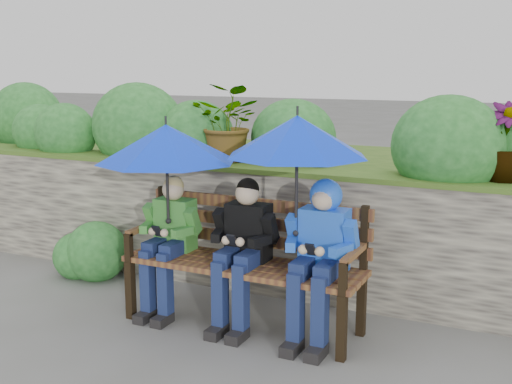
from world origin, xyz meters
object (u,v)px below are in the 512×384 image
at_px(boy_right, 320,246).
at_px(boy_middle, 243,244).
at_px(umbrella_right, 297,136).
at_px(boy_left, 169,236).
at_px(umbrella_left, 166,143).
at_px(park_bench, 247,253).

bearing_deg(boy_right, boy_middle, -179.09).
relative_size(boy_middle, boy_right, 0.97).
xyz_separation_m(boy_middle, boy_right, (0.57, 0.01, 0.05)).
distance_m(boy_right, umbrella_right, 0.74).
xyz_separation_m(boy_left, boy_middle, (0.61, -0.00, 0.01)).
bearing_deg(boy_right, umbrella_right, -178.77).
xyz_separation_m(boy_middle, umbrella_left, (-0.61, -0.01, 0.68)).
height_order(boy_middle, umbrella_right, umbrella_right).
bearing_deg(umbrella_left, park_bench, 7.62).
xyz_separation_m(boy_left, umbrella_left, (0.01, -0.01, 0.69)).
relative_size(park_bench, boy_right, 1.58).
distance_m(boy_middle, umbrella_left, 0.91).
height_order(boy_left, boy_right, boy_right).
xyz_separation_m(boy_middle, umbrella_right, (0.40, 0.01, 0.78)).
distance_m(boy_middle, boy_right, 0.57).
height_order(boy_right, umbrella_right, umbrella_right).
bearing_deg(boy_middle, umbrella_right, 0.77).
bearing_deg(boy_middle, umbrella_left, -179.41).
distance_m(boy_left, boy_right, 1.18).
bearing_deg(umbrella_right, park_bench, 170.20).
height_order(park_bench, boy_middle, boy_middle).
relative_size(boy_left, boy_right, 0.94).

